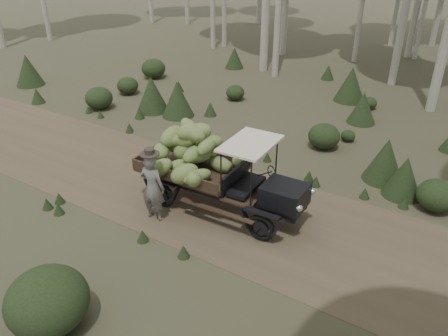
# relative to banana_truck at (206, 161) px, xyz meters

# --- Properties ---
(ground) EXTENTS (120.00, 120.00, 0.00)m
(ground) POSITION_rel_banana_truck_xyz_m (-1.63, 0.18, -1.23)
(ground) COLOR #473D2B
(ground) RESTS_ON ground
(dirt_track) EXTENTS (70.00, 4.00, 0.01)m
(dirt_track) POSITION_rel_banana_truck_xyz_m (-1.63, 0.18, -1.23)
(dirt_track) COLOR brown
(dirt_track) RESTS_ON ground
(banana_truck) EXTENTS (4.36, 2.25, 2.18)m
(banana_truck) POSITION_rel_banana_truck_xyz_m (0.00, 0.00, 0.00)
(banana_truck) COLOR black
(banana_truck) RESTS_ON ground
(farmer) EXTENTS (0.67, 0.51, 1.84)m
(farmer) POSITION_rel_banana_truck_xyz_m (-0.72, -1.16, -0.36)
(farmer) COLOR #605C58
(farmer) RESTS_ON ground
(undergrowth) EXTENTS (22.45, 22.53, 1.39)m
(undergrowth) POSITION_rel_banana_truck_xyz_m (-0.82, 1.61, -0.68)
(undergrowth) COLOR #233319
(undergrowth) RESTS_ON ground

